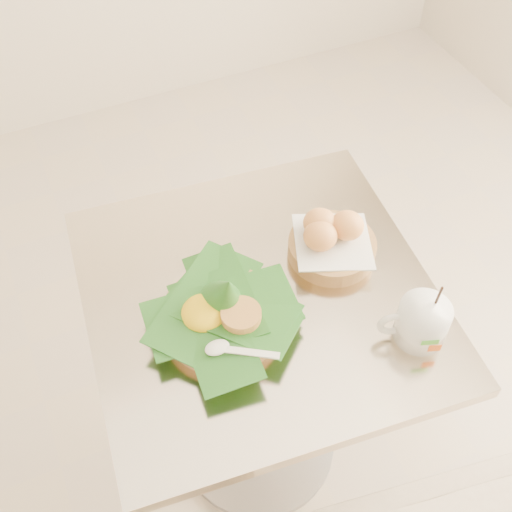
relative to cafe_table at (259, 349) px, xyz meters
name	(u,v)px	position (x,y,z in m)	size (l,w,h in m)	color
floor	(235,475)	(-0.10, -0.06, -0.53)	(3.60, 3.60, 0.00)	#C2B19C
cafe_table	(259,349)	(0.00, 0.00, 0.00)	(0.76, 0.76, 0.75)	gray
rice_basket	(222,312)	(-0.10, -0.04, 0.26)	(0.29, 0.29, 0.15)	#B08D4B
bread_basket	(331,240)	(0.18, 0.04, 0.26)	(0.21, 0.21, 0.10)	#B08D4B
coffee_mug	(421,322)	(0.24, -0.22, 0.27)	(0.13, 0.11, 0.17)	white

